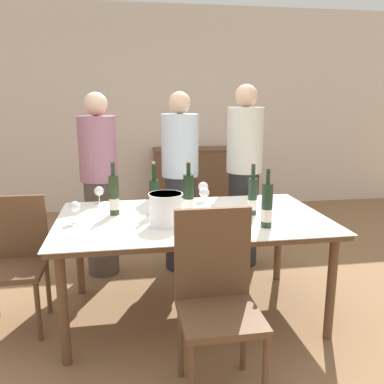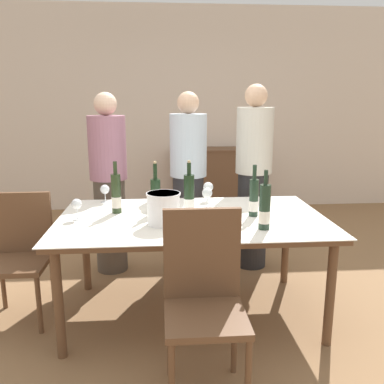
# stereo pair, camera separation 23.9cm
# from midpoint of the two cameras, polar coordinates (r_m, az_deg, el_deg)

# --- Properties ---
(ground_plane) EXTENTS (12.00, 12.00, 0.00)m
(ground_plane) POSITION_cam_midpoint_polar(r_m,az_deg,el_deg) (3.16, -2.26, -16.61)
(ground_plane) COLOR olive
(back_wall) EXTENTS (8.00, 0.10, 2.80)m
(back_wall) POSITION_cam_midpoint_polar(r_m,az_deg,el_deg) (5.84, -6.32, 11.29)
(back_wall) COLOR beige
(back_wall) RESTS_ON ground_plane
(sideboard_cabinet) EXTENTS (1.14, 0.46, 0.89)m
(sideboard_cabinet) POSITION_cam_midpoint_polar(r_m,az_deg,el_deg) (5.71, -0.76, 1.71)
(sideboard_cabinet) COLOR brown
(sideboard_cabinet) RESTS_ON ground_plane
(dining_table) EXTENTS (1.87, 1.12, 0.75)m
(dining_table) POSITION_cam_midpoint_polar(r_m,az_deg,el_deg) (2.89, -2.38, -4.68)
(dining_table) COLOR brown
(dining_table) RESTS_ON ground_plane
(ice_bucket) EXTENTS (0.23, 0.23, 0.21)m
(ice_bucket) POSITION_cam_midpoint_polar(r_m,az_deg,el_deg) (2.67, -6.27, -2.34)
(ice_bucket) COLOR white
(ice_bucket) RESTS_ON dining_table
(wine_bottle_0) EXTENTS (0.08, 0.08, 0.40)m
(wine_bottle_0) POSITION_cam_midpoint_polar(r_m,az_deg,el_deg) (2.87, -2.88, -0.62)
(wine_bottle_0) COLOR black
(wine_bottle_0) RESTS_ON dining_table
(wine_bottle_1) EXTENTS (0.07, 0.07, 0.37)m
(wine_bottle_1) POSITION_cam_midpoint_polar(r_m,az_deg,el_deg) (2.91, 6.17, -0.72)
(wine_bottle_1) COLOR #1E3323
(wine_bottle_1) RESTS_ON dining_table
(wine_bottle_2) EXTENTS (0.07, 0.07, 0.38)m
(wine_bottle_2) POSITION_cam_midpoint_polar(r_m,az_deg,el_deg) (2.63, 7.93, -2.08)
(wine_bottle_2) COLOR #1E3323
(wine_bottle_2) RESTS_ON dining_table
(wine_bottle_3) EXTENTS (0.07, 0.07, 0.38)m
(wine_bottle_3) POSITION_cam_midpoint_polar(r_m,az_deg,el_deg) (2.97, -13.18, -0.58)
(wine_bottle_3) COLOR #28381E
(wine_bottle_3) RESTS_ON dining_table
(wine_bottle_4) EXTENTS (0.07, 0.07, 0.38)m
(wine_bottle_4) POSITION_cam_midpoint_polar(r_m,az_deg,el_deg) (2.93, -7.64, -0.76)
(wine_bottle_4) COLOR black
(wine_bottle_4) RESTS_ON dining_table
(wine_glass_0) EXTENTS (0.08, 0.08, 0.15)m
(wine_glass_0) POSITION_cam_midpoint_polar(r_m,az_deg,el_deg) (3.30, -0.50, 0.64)
(wine_glass_0) COLOR white
(wine_glass_0) RESTS_ON dining_table
(wine_glass_1) EXTENTS (0.07, 0.07, 0.14)m
(wine_glass_1) POSITION_cam_midpoint_polar(r_m,az_deg,el_deg) (3.29, -14.97, -0.00)
(wine_glass_1) COLOR white
(wine_glass_1) RESTS_ON dining_table
(wine_glass_2) EXTENTS (0.07, 0.07, 0.15)m
(wine_glass_2) POSITION_cam_midpoint_polar(r_m,az_deg,el_deg) (2.86, -18.43, -2.11)
(wine_glass_2) COLOR white
(wine_glass_2) RESTS_ON dining_table
(wine_glass_3) EXTENTS (0.08, 0.08, 0.16)m
(wine_glass_3) POSITION_cam_midpoint_polar(r_m,az_deg,el_deg) (3.09, -0.49, -0.22)
(wine_glass_3) COLOR white
(wine_glass_3) RESTS_ON dining_table
(chair_left_end) EXTENTS (0.42, 0.42, 0.90)m
(chair_left_end) POSITION_cam_midpoint_polar(r_m,az_deg,el_deg) (3.14, -25.72, -7.87)
(chair_left_end) COLOR brown
(chair_left_end) RESTS_ON ground_plane
(chair_near_front) EXTENTS (0.42, 0.42, 0.99)m
(chair_near_front) POSITION_cam_midpoint_polar(r_m,az_deg,el_deg) (2.21, 0.36, -13.72)
(chair_near_front) COLOR brown
(chair_near_front) RESTS_ON ground_plane
(person_host) EXTENTS (0.33, 0.33, 1.62)m
(person_host) POSITION_cam_midpoint_polar(r_m,az_deg,el_deg) (3.69, -14.63, 0.78)
(person_host) COLOR #51473D
(person_host) RESTS_ON ground_plane
(person_guest_left) EXTENTS (0.33, 0.33, 1.62)m
(person_guest_left) POSITION_cam_midpoint_polar(r_m,az_deg,el_deg) (3.69, -3.54, 1.23)
(person_guest_left) COLOR #2D2D33
(person_guest_left) RESTS_ON ground_plane
(person_guest_right) EXTENTS (0.33, 0.33, 1.69)m
(person_guest_right) POSITION_cam_midpoint_polar(r_m,az_deg,el_deg) (3.79, 5.51, 2.05)
(person_guest_right) COLOR #262628
(person_guest_right) RESTS_ON ground_plane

